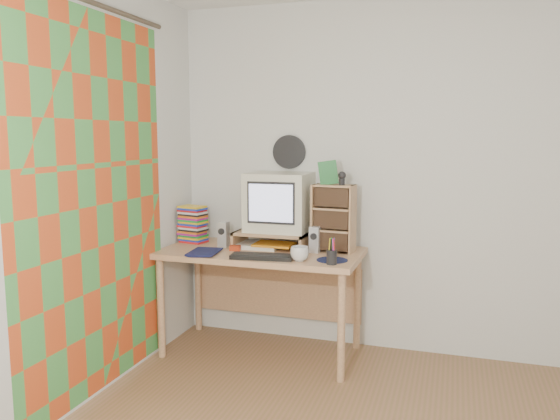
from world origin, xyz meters
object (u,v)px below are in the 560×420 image
Objects in this scene: dvd_stack at (193,225)px; cd_rack at (334,218)px; diary at (191,250)px; crt_monitor at (279,202)px; desk at (264,267)px; mug at (300,254)px; keyboard at (262,257)px.

dvd_stack is 1.09m from cd_rack.
cd_rack is 1.00m from diary.
diary is (0.17, -0.36, -0.11)m from dvd_stack.
crt_monitor is 1.66× the size of dvd_stack.
desk is at bearing 28.62° from diary.
dvd_stack is at bearing 159.14° from mug.
dvd_stack is (-0.59, 0.06, 0.27)m from desk.
crt_monitor is 0.55m from mug.
desk is at bearing 99.96° from keyboard.
cd_rack is (0.49, 0.05, 0.37)m from desk.
diary reaches higher than keyboard.
keyboard is 0.87× the size of cd_rack.
mug reaches higher than keyboard.
desk is at bearing 5.52° from dvd_stack.
dvd_stack is 1.01m from mug.
cd_rack is at bearing 6.08° from desk.
crt_monitor reaches higher than diary.
desk is 2.99× the size of cd_rack.
keyboard is 0.52m from diary.
mug is at bearing -106.28° from cd_rack.
dvd_stack reaches higher than diary.
mug reaches higher than desk.
crt_monitor is at bearing -178.86° from cd_rack.
cd_rack is at bearing 35.11° from keyboard.
mug is at bearing -40.45° from desk.
dvd_stack is at bearing 108.09° from diary.
diary is (-0.77, -0.00, -0.02)m from mug.
mug is 0.51× the size of diary.
crt_monitor reaches higher than dvd_stack.
crt_monitor reaches higher than mug.
mug is at bearing -6.70° from diary.
crt_monitor reaches higher than keyboard.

